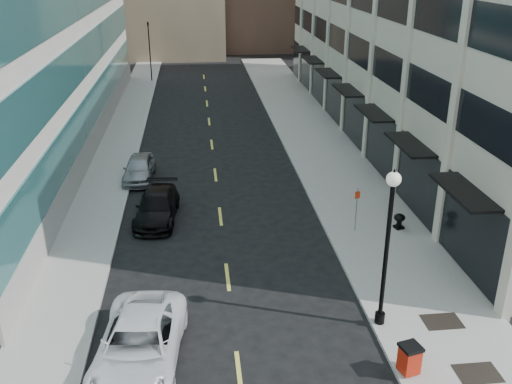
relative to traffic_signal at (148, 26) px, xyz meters
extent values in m
cube|color=gray|center=(13.00, -28.00, -5.64)|extent=(5.00, 80.00, 0.15)
cube|color=gray|center=(-1.00, -28.00, -5.64)|extent=(3.00, 80.00, 0.15)
cube|color=beige|center=(22.50, -21.00, 3.28)|extent=(14.00, 46.00, 18.00)
cube|color=black|center=(15.52, -21.00, -3.72)|extent=(0.18, 46.00, 3.60)
cube|color=black|center=(15.53, -21.00, 0.78)|extent=(0.12, 46.00, 1.80)
cube|color=beige|center=(15.50, -38.00, 3.28)|extent=(0.35, 0.60, 18.00)
cube|color=beige|center=(15.50, -32.00, 3.28)|extent=(0.35, 0.60, 18.00)
cube|color=beige|center=(15.50, -26.00, 3.28)|extent=(0.35, 0.60, 18.00)
cube|color=beige|center=(15.50, -20.00, 3.28)|extent=(0.35, 0.60, 18.00)
cube|color=beige|center=(15.50, -14.00, 3.28)|extent=(0.35, 0.60, 18.00)
cube|color=black|center=(14.85, -41.00, -1.82)|extent=(1.30, 4.00, 0.12)
cube|color=black|center=(14.85, -35.00, -1.82)|extent=(1.30, 4.00, 0.12)
cube|color=black|center=(14.85, -29.00, -1.82)|extent=(1.30, 4.00, 0.12)
cube|color=black|center=(14.85, -23.00, -1.82)|extent=(1.30, 4.00, 0.12)
cube|color=black|center=(14.85, -17.00, -1.82)|extent=(1.30, 4.00, 0.12)
cube|color=black|center=(14.85, -11.00, -1.82)|extent=(1.30, 4.00, 0.12)
cube|color=black|center=(14.85, -5.00, -1.82)|extent=(1.30, 4.00, 0.12)
cube|color=gray|center=(-2.46, -21.00, -4.82)|extent=(0.20, 46.00, 1.80)
cube|color=#2B6566|center=(-2.47, -21.00, -2.72)|extent=(0.14, 45.60, 2.40)
cube|color=#2B6566|center=(-2.47, -21.00, 0.78)|extent=(0.14, 45.60, 2.40)
cube|color=black|center=(13.10, -47.00, -5.56)|extent=(1.40, 1.00, 0.01)
cube|color=black|center=(13.10, -44.20, -5.56)|extent=(1.40, 1.00, 0.01)
cube|color=#D8CC4C|center=(5.50, -46.00, -5.71)|extent=(0.15, 2.20, 0.01)
cube|color=#D8CC4C|center=(5.50, -40.00, -5.71)|extent=(0.15, 2.20, 0.01)
cube|color=#D8CC4C|center=(5.50, -34.00, -5.71)|extent=(0.15, 2.20, 0.01)
cube|color=#D8CC4C|center=(5.50, -28.00, -5.71)|extent=(0.15, 2.20, 0.01)
cube|color=#D8CC4C|center=(5.50, -22.00, -5.71)|extent=(0.15, 2.20, 0.01)
cube|color=#D8CC4C|center=(5.50, -16.00, -5.71)|extent=(0.15, 2.20, 0.01)
cube|color=#D8CC4C|center=(5.50, -10.00, -5.71)|extent=(0.15, 2.20, 0.01)
cube|color=#D8CC4C|center=(5.50, -4.00, -5.71)|extent=(0.15, 2.20, 0.01)
cube|color=#D8CC4C|center=(5.50, 2.00, -5.71)|extent=(0.15, 2.20, 0.01)
cylinder|color=black|center=(0.00, 0.00, -2.72)|extent=(0.12, 0.12, 6.00)
imported|color=black|center=(0.00, 0.00, 0.27)|extent=(0.66, 0.66, 1.98)
imported|color=white|center=(2.30, -45.23, -4.92)|extent=(3.19, 5.98, 1.60)
imported|color=black|center=(2.30, -34.00, -5.01)|extent=(2.38, 5.00, 1.41)
imported|color=#92969A|center=(0.95, -28.29, -5.00)|extent=(1.87, 4.28, 1.43)
cube|color=red|center=(10.90, -46.69, -5.07)|extent=(0.68, 0.68, 0.90)
cube|color=black|center=(10.90, -46.69, -4.59)|extent=(0.77, 0.77, 0.11)
cylinder|color=black|center=(10.72, -46.39, -5.47)|extent=(0.05, 0.20, 0.20)
cylinder|color=black|center=(11.08, -46.39, -5.47)|extent=(0.05, 0.20, 0.20)
cylinder|color=black|center=(10.80, -44.00, -5.36)|extent=(0.36, 0.36, 0.41)
cylinder|color=black|center=(10.80, -44.00, -2.73)|extent=(0.16, 0.16, 5.22)
sphere|color=silver|center=(10.80, -44.00, 0.05)|extent=(0.50, 0.50, 0.50)
cone|color=black|center=(10.80, -44.00, 0.34)|extent=(0.14, 0.14, 0.20)
cylinder|color=slate|center=(11.90, -36.62, -4.46)|extent=(0.04, 0.04, 2.21)
cube|color=red|center=(11.90, -36.64, -3.68)|extent=(0.26, 0.10, 0.35)
cube|color=black|center=(14.10, -36.61, -5.51)|extent=(0.50, 0.50, 0.12)
cylinder|color=black|center=(14.10, -36.61, -5.27)|extent=(0.25, 0.25, 0.39)
ellipsoid|color=black|center=(14.10, -36.61, -5.00)|extent=(0.55, 0.55, 0.38)
camera|label=1|loc=(4.46, -60.71, 6.89)|focal=40.00mm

